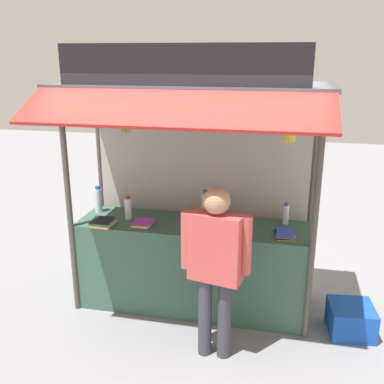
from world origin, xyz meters
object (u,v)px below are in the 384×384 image
at_px(magazine_stack_left, 102,222).
at_px(vendor_person, 216,259).
at_px(banana_bunch_rightmost, 154,121).
at_px(water_bottle_back_right, 221,207).
at_px(water_bottle_mid_left, 98,200).
at_px(magazine_stack_back_left, 143,223).
at_px(banana_bunch_leftmost, 126,125).
at_px(plastic_crate, 351,319).
at_px(magazine_stack_front_right, 285,234).
at_px(water_bottle_front_left, 128,208).
at_px(banana_bunch_inner_left, 194,122).
at_px(banana_bunch_inner_right, 291,133).
at_px(water_bottle_mid_right, 205,204).
at_px(water_bottle_rear_center, 286,214).

bearing_deg(magazine_stack_left, vendor_person, -23.01).
bearing_deg(banana_bunch_rightmost, water_bottle_back_right, 49.78).
bearing_deg(water_bottle_mid_left, magazine_stack_left, -62.02).
distance_m(magazine_stack_back_left, banana_bunch_leftmost, 1.11).
xyz_separation_m(water_bottle_mid_left, plastic_crate, (2.75, -0.30, -0.95)).
height_order(magazine_stack_front_right, plastic_crate, magazine_stack_front_right).
height_order(water_bottle_front_left, banana_bunch_leftmost, banana_bunch_leftmost).
distance_m(banana_bunch_inner_left, banana_bunch_rightmost, 0.37).
distance_m(water_bottle_front_left, banana_bunch_leftmost, 1.08).
height_order(water_bottle_back_right, banana_bunch_inner_right, banana_bunch_inner_right).
bearing_deg(vendor_person, water_bottle_back_right, -72.42).
bearing_deg(plastic_crate, magazine_stack_left, -178.31).
relative_size(banana_bunch_leftmost, plastic_crate, 0.71).
distance_m(water_bottle_front_left, banana_bunch_inner_left, 1.37).
bearing_deg(plastic_crate, magazine_stack_front_right, 176.38).
bearing_deg(water_bottle_back_right, water_bottle_front_left, -168.72).
height_order(water_bottle_mid_left, banana_bunch_inner_right, banana_bunch_inner_right).
distance_m(magazine_stack_left, plastic_crate, 2.69).
relative_size(water_bottle_front_left, vendor_person, 0.16).
bearing_deg(plastic_crate, water_bottle_mid_left, 173.76).
relative_size(water_bottle_front_left, water_bottle_mid_right, 0.88).
bearing_deg(vendor_person, magazine_stack_front_right, -119.47).
distance_m(banana_bunch_rightmost, plastic_crate, 2.73).
bearing_deg(magazine_stack_left, plastic_crate, 1.69).
xyz_separation_m(water_bottle_front_left, magazine_stack_front_right, (1.66, -0.12, -0.10)).
height_order(banana_bunch_rightmost, plastic_crate, banana_bunch_rightmost).
distance_m(water_bottle_mid_left, banana_bunch_leftmost, 1.25).
xyz_separation_m(magazine_stack_front_right, banana_bunch_inner_right, (-0.02, -0.32, 1.04)).
height_order(water_bottle_rear_center, magazine_stack_left, water_bottle_rear_center).
bearing_deg(banana_bunch_inner_right, magazine_stack_left, 173.83).
height_order(water_bottle_front_left, water_bottle_rear_center, water_bottle_front_left).
relative_size(water_bottle_front_left, magazine_stack_front_right, 0.96).
xyz_separation_m(water_bottle_mid_right, banana_bunch_rightmost, (-0.34, -0.70, 0.99)).
distance_m(water_bottle_mid_right, banana_bunch_leftmost, 1.33).
relative_size(water_bottle_mid_right, water_bottle_back_right, 1.00).
bearing_deg(plastic_crate, vendor_person, -153.95).
height_order(water_bottle_mid_left, magazine_stack_back_left, water_bottle_mid_left).
bearing_deg(banana_bunch_leftmost, water_bottle_front_left, 112.66).
xyz_separation_m(water_bottle_mid_right, magazine_stack_left, (-0.99, -0.50, -0.11)).
bearing_deg(banana_bunch_leftmost, magazine_stack_front_right, 12.07).
xyz_separation_m(water_bottle_mid_left, banana_bunch_rightmost, (0.85, -0.57, 0.99)).
bearing_deg(banana_bunch_rightmost, banana_bunch_inner_right, -0.09).
bearing_deg(banana_bunch_inner_right, vendor_person, -148.51).
distance_m(magazine_stack_left, banana_bunch_leftmost, 1.14).
xyz_separation_m(water_bottle_rear_center, banana_bunch_leftmost, (-1.47, -0.65, 0.98)).
relative_size(water_bottle_mid_right, magazine_stack_back_left, 1.20).
height_order(water_bottle_front_left, banana_bunch_rightmost, banana_bunch_rightmost).
bearing_deg(water_bottle_back_right, magazine_stack_back_left, -157.22).
height_order(banana_bunch_leftmost, banana_bunch_rightmost, same).
bearing_deg(banana_bunch_leftmost, banana_bunch_inner_right, -0.09).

